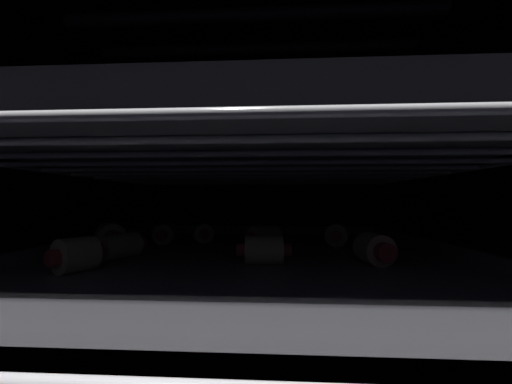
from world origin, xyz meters
TOP-DOWN VIEW (x-y plane):
  - ground_plane at (0.00, 0.00)cm, footprint 52.78×52.98cm
  - oven_wall_back at (0.00, 25.89)cm, footprint 52.78×1.20cm
  - oven_wall_left at (-25.79, 0.00)cm, footprint 1.20×50.58cm
  - oven_wall_right at (25.79, 0.00)cm, footprint 1.20×50.58cm
  - oven_ceiling at (0.00, 0.00)cm, footprint 52.78×52.98cm
  - heating_element at (0.00, -0.00)cm, footprint 40.30×22.30cm
  - oven_rack_lower at (0.00, 0.00)cm, footprint 48.16×49.57cm
  - baking_tray_lower at (0.00, 0.00)cm, footprint 42.33×41.34cm
  - pig_in_blanket_lower_0 at (-7.79, 8.38)cm, footprint 3.58×4.49cm
  - pig_in_blanket_lower_1 at (11.85, -5.46)cm, footprint 3.30×5.02cm
  - pig_in_blanket_lower_2 at (-14.18, -9.99)cm, footprint 3.88×4.39cm
  - pig_in_blanket_lower_3 at (-17.58, 1.26)cm, footprint 4.91×5.43cm
  - pig_in_blanket_lower_4 at (-12.87, 7.38)cm, footprint 3.21×6.15cm
  - pig_in_blanket_lower_5 at (11.00, 6.52)cm, footprint 3.82×5.11cm
  - pig_in_blanket_lower_6 at (1.23, 4.85)cm, footprint 5.12×4.78cm
  - pig_in_blanket_lower_7 at (-0.43, 10.06)cm, footprint 2.74×6.11cm
  - pig_in_blanket_lower_8 at (1.45, -5.76)cm, footprint 5.28×2.89cm
  - pig_in_blanket_lower_9 at (-13.62, -4.17)cm, footprint 4.08×6.39cm
  - oven_rack_upper at (0.00, 0.00)cm, footprint 47.90×49.57cm
  - baking_tray_upper at (0.00, 0.00)cm, footprint 42.33×41.34cm
  - pig_in_blanket_upper_0 at (7.31, -4.97)cm, footprint 3.79×6.20cm
  - pig_in_blanket_upper_1 at (4.92, -16.36)cm, footprint 5.25×3.71cm
  - pig_in_blanket_upper_2 at (-9.41, 13.35)cm, footprint 3.16×5.51cm
  - pig_in_blanket_upper_3 at (10.99, 10.70)cm, footprint 5.35×3.81cm
  - pig_in_blanket_upper_4 at (-15.86, 2.06)cm, footprint 5.89×4.75cm
  - pig_in_blanket_upper_5 at (-3.72, 2.12)cm, footprint 4.56×4.34cm
  - pig_in_blanket_upper_6 at (-16.46, -13.12)cm, footprint 3.66×5.23cm
  - pig_in_blanket_upper_7 at (16.15, -3.28)cm, footprint 4.00×5.46cm
  - pig_in_blanket_upper_8 at (-9.29, 7.11)cm, footprint 4.98×4.42cm
  - pig_in_blanket_upper_9 at (-15.85, -8.55)cm, footprint 3.79×5.98cm
  - pig_in_blanket_upper_10 at (2.49, 0.01)cm, footprint 5.87×3.81cm
  - pig_in_blanket_upper_11 at (17.99, -13.76)cm, footprint 5.42×3.48cm

SIDE VIEW (x-z plane):
  - ground_plane at x=0.00cm, z-range -1.20..0.00cm
  - oven_rack_lower at x=0.00cm, z-range 12.01..12.77cm
  - baking_tray_lower at x=0.00cm, z-range 12.20..14.43cm
  - pig_in_blanket_lower_7 at x=-0.43cm, z-range 13.61..16.08cm
  - pig_in_blanket_lower_9 at x=-13.62cm, z-range 13.61..16.20cm
  - pig_in_blanket_lower_8 at x=1.45cm, z-range 13.61..16.28cm
  - pig_in_blanket_lower_6 at x=1.23cm, z-range 13.61..16.36cm
  - pig_in_blanket_lower_0 at x=-7.79cm, z-range 13.61..16.36cm
  - pig_in_blanket_lower_4 at x=-12.87cm, z-range 13.61..16.38cm
  - pig_in_blanket_lower_2 at x=-14.18cm, z-range 13.61..16.52cm
  - pig_in_blanket_lower_1 at x=11.85cm, z-range 13.61..16.52cm
  - pig_in_blanket_lower_5 at x=11.00cm, z-range 13.61..16.56cm
  - pig_in_blanket_lower_3 at x=-17.58cm, z-range 13.61..16.90cm
  - oven_wall_back at x=0.00cm, z-range 0.00..41.34cm
  - oven_wall_left at x=-25.79cm, z-range 0.00..41.34cm
  - oven_wall_right at x=25.79cm, z-range 0.00..41.34cm
  - oven_rack_upper at x=0.00cm, z-range 22.82..23.33cm
  - baking_tray_upper at x=0.00cm, z-range 22.66..25.37cm
  - pig_in_blanket_upper_6 at x=-16.46cm, z-range 24.44..26.90cm
  - pig_in_blanket_upper_2 at x=-9.41cm, z-range 24.44..26.99cm
  - pig_in_blanket_upper_10 at x=2.49cm, z-range 24.44..27.11cm
  - pig_in_blanket_upper_3 at x=10.99cm, z-range 24.44..27.14cm
  - pig_in_blanket_upper_1 at x=4.92cm, z-range 24.44..27.17cm
  - pig_in_blanket_upper_7 at x=16.15cm, z-range 24.44..27.22cm
  - pig_in_blanket_upper_9 at x=-15.85cm, z-range 24.44..27.30cm
  - pig_in_blanket_upper_11 at x=17.99cm, z-range 24.44..27.54cm
  - pig_in_blanket_upper_0 at x=7.31cm, z-range 24.44..27.72cm
  - pig_in_blanket_upper_8 at x=-9.29cm, z-range 24.44..27.74cm
  - pig_in_blanket_upper_5 at x=-3.72cm, z-range 24.44..27.77cm
  - pig_in_blanket_upper_4 at x=-15.86cm, z-range 24.44..27.78cm
  - heating_element at x=0.00cm, z-range 38.62..40.05cm
  - oven_ceiling at x=0.00cm, z-range 41.34..42.54cm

